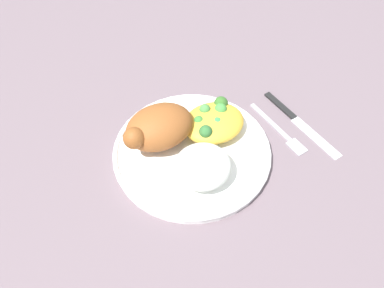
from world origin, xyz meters
name	(u,v)px	position (x,y,z in m)	size (l,w,h in m)	color
ground_plane	(192,154)	(0.00, 0.00, 0.00)	(2.00, 2.00, 0.00)	#695860
plate	(192,151)	(0.00, 0.00, 0.01)	(0.27, 0.27, 0.02)	white
roasted_chicken	(158,127)	(0.04, -0.04, 0.05)	(0.13, 0.09, 0.06)	brown
rice_pile	(202,166)	(0.01, 0.06, 0.04)	(0.09, 0.09, 0.05)	white
mac_cheese_with_broccoli	(214,121)	(-0.05, -0.02, 0.03)	(0.11, 0.09, 0.04)	gold
fork	(280,130)	(-0.17, 0.03, 0.00)	(0.02, 0.14, 0.01)	#B2B2B7
knife	(294,117)	(-0.21, 0.02, 0.00)	(0.03, 0.19, 0.01)	black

